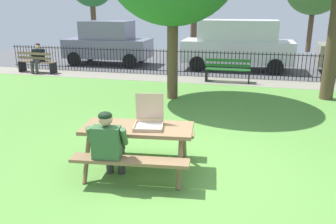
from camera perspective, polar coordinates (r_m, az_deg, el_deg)
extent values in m
cube|color=#5D9640|center=(7.83, 5.34, -2.91)|extent=(28.00, 12.09, 0.02)
cube|color=gray|center=(12.95, 8.82, 5.06)|extent=(28.00, 1.40, 0.01)
cube|color=#515154|center=(17.47, 10.18, 8.10)|extent=(28.00, 7.80, 0.01)
cube|color=#8A6948|center=(5.70, -5.03, -2.68)|extent=(1.87, 0.95, 0.06)
cube|color=#8A6948|center=(5.27, -6.33, -7.95)|extent=(1.82, 0.47, 0.05)
cube|color=#8A6948|center=(6.35, -3.82, -3.40)|extent=(1.82, 0.47, 0.05)
cylinder|color=#8A6948|center=(5.67, -13.18, -7.37)|extent=(0.12, 0.44, 0.74)
cylinder|color=#8A6948|center=(6.39, -10.65, -4.35)|extent=(0.12, 0.44, 0.74)
cylinder|color=#8A6948|center=(5.36, 1.95, -8.40)|extent=(0.12, 0.44, 0.74)
cylinder|color=#8A6948|center=(6.11, 2.69, -5.07)|extent=(0.12, 0.44, 0.74)
cube|color=tan|center=(5.62, -3.21, -2.52)|extent=(0.54, 0.54, 0.01)
cube|color=silver|center=(5.62, -3.21, -2.45)|extent=(0.50, 0.50, 0.00)
cube|color=tan|center=(5.40, -3.44, -3.04)|extent=(0.46, 0.10, 0.04)
cube|color=tan|center=(5.82, -3.00, -1.52)|extent=(0.46, 0.10, 0.04)
cube|color=tan|center=(5.64, -5.49, -2.21)|extent=(0.10, 0.46, 0.04)
cube|color=tan|center=(5.60, -0.92, -2.29)|extent=(0.10, 0.46, 0.04)
cube|color=tan|center=(5.76, -3.03, 0.92)|extent=(0.46, 0.13, 0.46)
cylinder|color=#373737|center=(5.84, -9.58, -7.86)|extent=(0.12, 0.12, 0.44)
cylinder|color=#373737|center=(5.56, -10.32, -6.42)|extent=(0.19, 0.43, 0.15)
cylinder|color=#373737|center=(5.79, -7.66, -8.01)|extent=(0.12, 0.12, 0.44)
cylinder|color=#373737|center=(5.50, -8.32, -6.57)|extent=(0.19, 0.43, 0.15)
cube|color=#386638|center=(5.26, -10.09, -5.10)|extent=(0.44, 0.26, 0.52)
cylinder|color=#386638|center=(5.34, -12.66, -3.69)|extent=(0.11, 0.22, 0.31)
cylinder|color=#386638|center=(5.19, -7.24, -4.01)|extent=(0.11, 0.22, 0.31)
sphere|color=tan|center=(5.14, -10.24, -1.09)|extent=(0.21, 0.21, 0.21)
ellipsoid|color=black|center=(5.12, -10.31, -0.60)|extent=(0.21, 0.20, 0.12)
cylinder|color=black|center=(13.48, 9.27, 9.54)|extent=(18.38, 0.03, 0.03)
cylinder|color=black|center=(13.60, 9.11, 6.30)|extent=(18.38, 0.03, 0.03)
cylinder|color=black|center=(16.88, -23.74, 8.38)|extent=(0.02, 0.02, 1.01)
cylinder|color=black|center=(16.80, -23.35, 8.39)|extent=(0.02, 0.02, 1.01)
cylinder|color=black|center=(16.71, -22.96, 8.40)|extent=(0.02, 0.02, 1.01)
cylinder|color=black|center=(16.63, -22.57, 8.41)|extent=(0.02, 0.02, 1.01)
cylinder|color=black|center=(16.55, -22.17, 8.41)|extent=(0.02, 0.02, 1.01)
cylinder|color=black|center=(16.47, -21.77, 8.42)|extent=(0.02, 0.02, 1.01)
cylinder|color=black|center=(16.39, -21.36, 8.43)|extent=(0.02, 0.02, 1.01)
cylinder|color=black|center=(16.31, -20.95, 8.43)|extent=(0.02, 0.02, 1.01)
cylinder|color=black|center=(16.23, -20.53, 8.44)|extent=(0.02, 0.02, 1.01)
cylinder|color=black|center=(16.15, -20.12, 8.45)|extent=(0.02, 0.02, 1.01)
cylinder|color=black|center=(16.08, -19.69, 8.45)|extent=(0.02, 0.02, 1.01)
cylinder|color=black|center=(16.00, -19.27, 8.46)|extent=(0.02, 0.02, 1.01)
cylinder|color=black|center=(15.93, -18.84, 8.46)|extent=(0.02, 0.02, 1.01)
cylinder|color=black|center=(15.85, -18.40, 8.47)|extent=(0.02, 0.02, 1.01)
cylinder|color=black|center=(15.78, -17.96, 8.47)|extent=(0.02, 0.02, 1.01)
cylinder|color=black|center=(15.71, -17.52, 8.47)|extent=(0.02, 0.02, 1.01)
cylinder|color=black|center=(15.64, -17.07, 8.48)|extent=(0.02, 0.02, 1.01)
cylinder|color=black|center=(15.57, -16.62, 8.48)|extent=(0.02, 0.02, 1.01)
cylinder|color=black|center=(15.50, -16.17, 8.48)|extent=(0.02, 0.02, 1.01)
cylinder|color=black|center=(15.43, -15.71, 8.48)|extent=(0.02, 0.02, 1.01)
cylinder|color=black|center=(15.36, -15.25, 8.48)|extent=(0.02, 0.02, 1.01)
cylinder|color=black|center=(15.30, -14.78, 8.48)|extent=(0.02, 0.02, 1.01)
cylinder|color=black|center=(15.23, -14.31, 8.48)|extent=(0.02, 0.02, 1.01)
cylinder|color=black|center=(15.17, -13.83, 8.48)|extent=(0.02, 0.02, 1.01)
cylinder|color=black|center=(15.10, -13.35, 8.48)|extent=(0.02, 0.02, 1.01)
cylinder|color=black|center=(15.04, -12.87, 8.48)|extent=(0.02, 0.02, 1.01)
cylinder|color=black|center=(14.98, -12.38, 8.48)|extent=(0.02, 0.02, 1.01)
cylinder|color=black|center=(14.92, -11.89, 8.47)|extent=(0.02, 0.02, 1.01)
cylinder|color=black|center=(14.86, -11.40, 8.47)|extent=(0.02, 0.02, 1.01)
cylinder|color=black|center=(14.80, -10.90, 8.47)|extent=(0.02, 0.02, 1.01)
cylinder|color=black|center=(14.74, -10.39, 8.46)|extent=(0.02, 0.02, 1.01)
cylinder|color=black|center=(14.69, -9.89, 8.45)|extent=(0.02, 0.02, 1.01)
cylinder|color=black|center=(14.63, -9.38, 8.45)|extent=(0.02, 0.02, 1.01)
cylinder|color=black|center=(14.58, -8.86, 8.44)|extent=(0.02, 0.02, 1.01)
cylinder|color=black|center=(14.53, -8.34, 8.43)|extent=(0.02, 0.02, 1.01)
cylinder|color=black|center=(14.48, -7.82, 8.42)|extent=(0.02, 0.02, 1.01)
cylinder|color=black|center=(14.43, -7.30, 8.41)|extent=(0.02, 0.02, 1.01)
cylinder|color=black|center=(14.38, -6.77, 8.40)|extent=(0.02, 0.02, 1.01)
cylinder|color=black|center=(14.33, -6.24, 8.39)|extent=(0.02, 0.02, 1.01)
cylinder|color=black|center=(14.29, -5.70, 8.38)|extent=(0.02, 0.02, 1.01)
cylinder|color=black|center=(14.24, -5.16, 8.37)|extent=(0.02, 0.02, 1.01)
cylinder|color=black|center=(14.20, -4.62, 8.35)|extent=(0.02, 0.02, 1.01)
cylinder|color=black|center=(14.15, -4.07, 8.34)|extent=(0.02, 0.02, 1.01)
cylinder|color=black|center=(14.11, -3.52, 8.33)|extent=(0.02, 0.02, 1.01)
cylinder|color=black|center=(14.07, -2.97, 8.31)|extent=(0.02, 0.02, 1.01)
cylinder|color=black|center=(14.03, -2.42, 8.29)|extent=(0.02, 0.02, 1.01)
cylinder|color=black|center=(14.00, -1.86, 8.27)|extent=(0.02, 0.02, 1.01)
cylinder|color=black|center=(13.96, -1.30, 8.26)|extent=(0.02, 0.02, 1.01)
cylinder|color=black|center=(13.93, -0.73, 8.24)|extent=(0.02, 0.02, 1.01)
cylinder|color=black|center=(13.89, -0.17, 8.22)|extent=(0.02, 0.02, 1.01)
cylinder|color=black|center=(13.86, 0.40, 8.19)|extent=(0.02, 0.02, 1.01)
cylinder|color=black|center=(13.83, 0.97, 8.17)|extent=(0.02, 0.02, 1.01)
cylinder|color=black|center=(13.80, 1.55, 8.15)|extent=(0.02, 0.02, 1.01)
cylinder|color=black|center=(13.77, 2.12, 8.13)|extent=(0.02, 0.02, 1.01)
cylinder|color=black|center=(13.74, 2.70, 8.10)|extent=(0.02, 0.02, 1.01)
cylinder|color=black|center=(13.72, 3.28, 8.07)|extent=(0.02, 0.02, 1.01)
cylinder|color=black|center=(13.70, 3.87, 8.05)|extent=(0.02, 0.02, 1.01)
cylinder|color=black|center=(13.67, 4.45, 8.02)|extent=(0.02, 0.02, 1.01)
cylinder|color=black|center=(13.65, 5.04, 7.99)|extent=(0.02, 0.02, 1.01)
cylinder|color=black|center=(13.63, 5.63, 7.96)|extent=(0.02, 0.02, 1.01)
cylinder|color=black|center=(13.61, 6.22, 7.93)|extent=(0.02, 0.02, 1.01)
cylinder|color=black|center=(13.60, 6.81, 7.90)|extent=(0.02, 0.02, 1.01)
cylinder|color=black|center=(13.58, 7.40, 7.87)|extent=(0.02, 0.02, 1.01)
cylinder|color=black|center=(13.57, 7.99, 7.83)|extent=(0.02, 0.02, 1.01)
cylinder|color=black|center=(13.55, 8.59, 7.80)|extent=(0.02, 0.02, 1.01)
cylinder|color=black|center=(13.54, 9.19, 7.77)|extent=(0.02, 0.02, 1.01)
cylinder|color=black|center=(13.53, 9.78, 7.73)|extent=(0.02, 0.02, 1.01)
cylinder|color=black|center=(13.53, 10.38, 7.69)|extent=(0.02, 0.02, 1.01)
cylinder|color=black|center=(13.52, 10.98, 7.66)|extent=(0.02, 0.02, 1.01)
cylinder|color=black|center=(13.51, 11.58, 7.62)|extent=(0.02, 0.02, 1.01)
cylinder|color=black|center=(13.51, 12.17, 7.58)|extent=(0.02, 0.02, 1.01)
cylinder|color=black|center=(13.51, 12.77, 7.54)|extent=(0.02, 0.02, 1.01)
cylinder|color=black|center=(13.51, 13.37, 7.50)|extent=(0.02, 0.02, 1.01)
cylinder|color=black|center=(13.51, 13.97, 7.46)|extent=(0.02, 0.02, 1.01)
cylinder|color=black|center=(13.51, 14.57, 7.41)|extent=(0.02, 0.02, 1.01)
cylinder|color=black|center=(13.51, 15.17, 7.37)|extent=(0.02, 0.02, 1.01)
cylinder|color=black|center=(13.52, 15.76, 7.33)|extent=(0.02, 0.02, 1.01)
cylinder|color=black|center=(13.52, 16.36, 7.28)|extent=(0.02, 0.02, 1.01)
cylinder|color=black|center=(13.53, 16.96, 7.23)|extent=(0.02, 0.02, 1.01)
cylinder|color=black|center=(13.54, 17.55, 7.19)|extent=(0.02, 0.02, 1.01)
cylinder|color=black|center=(13.55, 18.15, 7.14)|extent=(0.02, 0.02, 1.01)
cylinder|color=black|center=(13.56, 18.74, 7.09)|extent=(0.02, 0.02, 1.01)
cylinder|color=black|center=(13.58, 19.33, 7.05)|extent=(0.02, 0.02, 1.01)
cylinder|color=black|center=(13.59, 19.92, 7.00)|extent=(0.02, 0.02, 1.01)
cylinder|color=black|center=(13.61, 20.51, 6.95)|extent=(0.02, 0.02, 1.01)
cylinder|color=black|center=(13.63, 21.10, 6.90)|extent=(0.02, 0.02, 1.01)
cylinder|color=black|center=(13.64, 21.69, 6.85)|extent=(0.02, 0.02, 1.01)
cylinder|color=black|center=(13.67, 22.27, 6.79)|extent=(0.02, 0.02, 1.01)
cylinder|color=black|center=(13.69, 22.85, 6.74)|extent=(0.02, 0.02, 1.01)
cylinder|color=black|center=(13.71, 23.43, 6.69)|extent=(0.02, 0.02, 1.01)
cylinder|color=black|center=(13.74, 24.01, 6.64)|extent=(0.02, 0.02, 1.01)
cylinder|color=black|center=(13.76, 24.59, 6.58)|extent=(0.02, 0.02, 1.01)
cylinder|color=black|center=(13.79, 25.16, 6.53)|extent=(0.02, 0.02, 1.01)
cylinder|color=black|center=(13.82, 25.73, 6.48)|extent=(0.02, 0.02, 1.01)
cube|color=brown|center=(15.46, -20.29, 7.83)|extent=(1.60, 0.23, 0.04)
cube|color=brown|center=(15.35, -20.61, 7.74)|extent=(1.60, 0.23, 0.04)
cube|color=brown|center=(15.24, -20.94, 7.65)|extent=(1.60, 0.23, 0.04)
cube|color=brown|center=(15.17, -21.15, 8.28)|extent=(1.60, 0.18, 0.11)
cube|color=brown|center=(15.14, -21.22, 8.95)|extent=(1.60, 0.18, 0.11)
cube|color=black|center=(14.88, -18.33, 6.84)|extent=(0.08, 0.44, 0.44)
cube|color=black|center=(15.82, -22.82, 6.94)|extent=(0.08, 0.44, 0.44)
cube|color=#226226|center=(12.92, 9.85, 6.99)|extent=(1.60, 0.10, 0.04)
cube|color=#226226|center=(12.78, 9.81, 6.89)|extent=(1.60, 0.10, 0.04)
cube|color=#226226|center=(12.65, 9.76, 6.78)|extent=(1.60, 0.10, 0.04)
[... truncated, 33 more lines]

